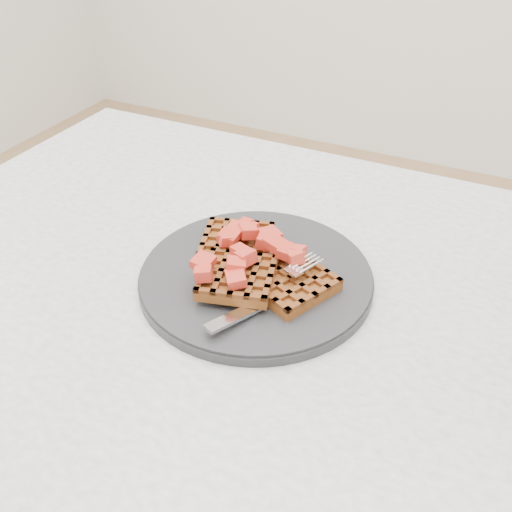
# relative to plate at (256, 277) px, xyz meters

# --- Properties ---
(table) EXTENTS (1.20, 0.80, 0.75)m
(table) POSITION_rel_plate_xyz_m (0.06, -0.01, -0.12)
(table) COLOR silver
(table) RESTS_ON ground
(plate) EXTENTS (0.29, 0.29, 0.02)m
(plate) POSITION_rel_plate_xyz_m (0.00, 0.00, 0.00)
(plate) COLOR #242427
(plate) RESTS_ON table
(waffles) EXTENTS (0.21, 0.18, 0.03)m
(waffles) POSITION_rel_plate_xyz_m (0.00, -0.00, 0.02)
(waffles) COLOR brown
(waffles) RESTS_ON plate
(strawberry_pile) EXTENTS (0.15, 0.15, 0.02)m
(strawberry_pile) POSITION_rel_plate_xyz_m (0.00, -0.00, 0.05)
(strawberry_pile) COLOR #AA140A
(strawberry_pile) RESTS_ON waffles
(fork) EXTENTS (0.09, 0.18, 0.02)m
(fork) POSITION_rel_plate_xyz_m (0.04, -0.04, 0.02)
(fork) COLOR silver
(fork) RESTS_ON plate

